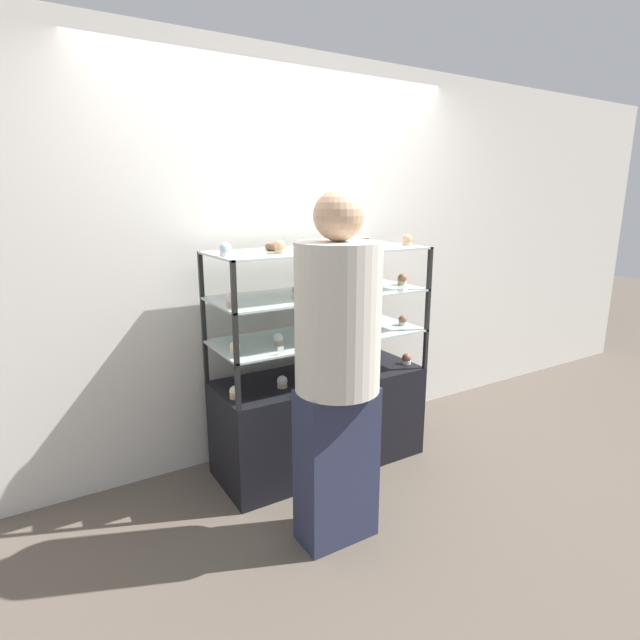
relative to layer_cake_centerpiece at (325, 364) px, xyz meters
name	(u,v)px	position (x,y,z in m)	size (l,w,h in m)	color
ground_plane	(320,461)	(-0.04, -0.01, -0.67)	(20.00, 20.00, 0.00)	brown
back_wall	(288,259)	(-0.04, 0.40, 0.63)	(8.00, 0.05, 2.60)	silver
display_base	(320,419)	(-0.04, -0.01, -0.36)	(1.33, 0.53, 0.61)	black
display_riser_lower	(320,337)	(-0.04, -0.01, 0.19)	(1.33, 0.53, 0.26)	black
display_riser_middle	(320,295)	(-0.04, -0.01, 0.46)	(1.33, 0.53, 0.26)	black
display_riser_upper	(320,251)	(-0.04, -0.01, 0.72)	(1.33, 0.53, 0.26)	black
layer_cake_centerpiece	(325,364)	(0.00, 0.00, 0.00)	(0.19, 0.19, 0.12)	#DBBC84
sheet_cake_frosted	(348,241)	(0.17, 0.02, 0.77)	(0.22, 0.15, 0.07)	brown
cupcake_0	(235,392)	(-0.65, -0.08, -0.02)	(0.06, 0.06, 0.07)	#CCB28C
cupcake_1	(282,382)	(-0.35, -0.08, -0.02)	(0.06, 0.06, 0.07)	#CCB28C
cupcake_2	(362,364)	(0.25, -0.06, -0.02)	(0.06, 0.06, 0.07)	#CCB28C
cupcake_3	(406,359)	(0.57, -0.13, -0.02)	(0.06, 0.06, 0.07)	white
price_tag_0	(296,393)	(-0.35, -0.25, -0.04)	(0.04, 0.00, 0.04)	white
cupcake_4	(235,348)	(-0.64, -0.09, 0.24)	(0.06, 0.06, 0.07)	beige
cupcake_5	(278,339)	(-0.36, -0.06, 0.24)	(0.06, 0.06, 0.07)	#CCB28C
cupcake_6	(330,334)	(-0.05, -0.13, 0.24)	(0.06, 0.06, 0.07)	beige
cupcake_7	(369,327)	(0.25, -0.12, 0.24)	(0.06, 0.06, 0.07)	beige
cupcake_8	(403,321)	(0.55, -0.09, 0.24)	(0.06, 0.06, 0.07)	white
price_tag_1	(281,351)	(-0.44, -0.25, 0.23)	(0.04, 0.00, 0.04)	white
cupcake_9	(232,300)	(-0.65, -0.10, 0.51)	(0.06, 0.06, 0.08)	#CCB28C
cupcake_10	(297,291)	(-0.24, -0.07, 0.51)	(0.06, 0.06, 0.08)	white
cupcake_11	(354,285)	(0.17, -0.06, 0.51)	(0.06, 0.06, 0.08)	#CCB28C
cupcake_12	(402,280)	(0.57, -0.05, 0.51)	(0.06, 0.06, 0.08)	#CCB28C
price_tag_2	(405,288)	(0.42, -0.25, 0.49)	(0.04, 0.00, 0.04)	white
cupcake_13	(226,250)	(-0.66, -0.06, 0.77)	(0.06, 0.06, 0.07)	white
cupcake_14	(280,247)	(-0.36, -0.10, 0.77)	(0.06, 0.06, 0.07)	#CCB28C
cupcake_15	(330,245)	(-0.05, -0.12, 0.77)	(0.06, 0.06, 0.07)	white
cupcake_16	(407,240)	(0.57, -0.08, 0.77)	(0.06, 0.06, 0.07)	#CCB28C
price_tag_3	(353,248)	(0.02, -0.25, 0.76)	(0.04, 0.00, 0.04)	white
donut_glazed	(276,246)	(-0.30, 0.07, 0.76)	(0.13, 0.13, 0.04)	brown
customer_figure	(337,365)	(-0.36, -0.68, 0.26)	(0.40, 0.40, 1.74)	#282D47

